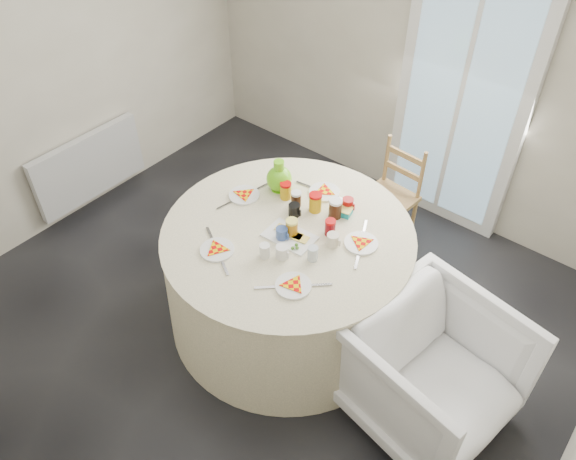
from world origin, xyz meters
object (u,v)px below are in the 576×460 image
Objects in this scene: armchair at (432,373)px; green_pitcher at (279,179)px; table at (288,277)px; radiator at (89,167)px; wooden_chair at (389,191)px.

green_pitcher is at bearing 86.32° from armchair.
table is 0.65m from green_pitcher.
wooden_chair is at bearing 28.75° from radiator.
wooden_chair is at bearing 51.29° from armchair.
table is at bearing -24.46° from green_pitcher.
table is 1.87× the size of armchair.
radiator is 1.85m from green_pitcher.
wooden_chair is 0.99m from green_pitcher.
armchair is (1.01, -1.17, -0.08)m from wooden_chair.
green_pitcher is at bearing 137.00° from table.
radiator is at bearing -145.85° from wooden_chair.
table reaches higher than radiator.
wooden_chair reaches higher than armchair.
radiator is 2.46m from wooden_chair.
wooden_chair is (0.10, 1.10, 0.09)m from table.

